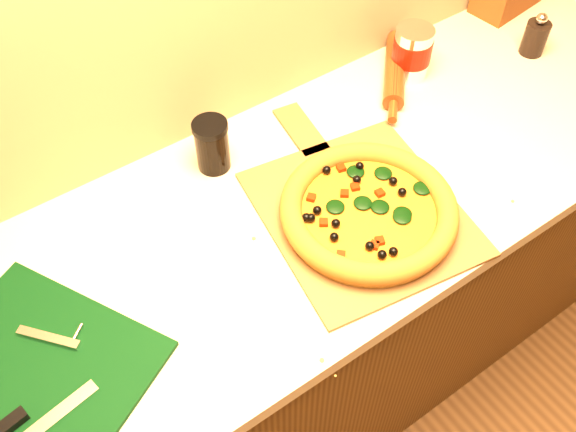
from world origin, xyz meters
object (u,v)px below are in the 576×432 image
object	(u,v)px
pizza	(369,210)
cutting_board	(44,362)
pepper_grinder	(535,37)
dark_jar	(212,145)
rolling_pin	(395,69)
pizza_peel	(357,207)
coffee_canister	(412,51)

from	to	relation	value
pizza	cutting_board	distance (m)	0.69
pepper_grinder	dark_jar	size ratio (longest dim) A/B	0.94
rolling_pin	dark_jar	bearing A→B (deg)	-179.73
rolling_pin	dark_jar	xyz separation A→B (m)	(-0.54, -0.00, 0.04)
cutting_board	pepper_grinder	size ratio (longest dim) A/B	3.98
pizza_peel	rolling_pin	xyz separation A→B (m)	(0.36, 0.29, 0.02)
pepper_grinder	coffee_canister	size ratio (longest dim) A/B	0.88
coffee_canister	pizza_peel	bearing A→B (deg)	-144.68
cutting_board	dark_jar	size ratio (longest dim) A/B	3.73
pizza_peel	cutting_board	size ratio (longest dim) A/B	1.32
pizza	coffee_canister	world-z (taller)	coffee_canister
pizza_peel	pizza	distance (m)	0.05
pizza	coffee_canister	bearing A→B (deg)	38.59
pizza_peel	pizza	bearing A→B (deg)	-85.28
pepper_grinder	rolling_pin	bearing A→B (deg)	160.77
dark_jar	cutting_board	bearing A→B (deg)	-153.67
pizza_peel	pizza	size ratio (longest dim) A/B	1.67
rolling_pin	coffee_canister	xyz separation A→B (m)	(0.04, -0.01, 0.04)
pizza	rolling_pin	distance (m)	0.49
dark_jar	coffee_canister	bearing A→B (deg)	-0.65
cutting_board	pepper_grinder	distance (m)	1.43
pepper_grinder	coffee_canister	xyz separation A→B (m)	(-0.33, 0.12, 0.02)
pizza_peel	rolling_pin	world-z (taller)	rolling_pin
pizza	coffee_canister	distance (m)	0.51
pizza_peel	pepper_grinder	xyz separation A→B (m)	(0.73, 0.16, 0.04)
cutting_board	coffee_canister	distance (m)	1.12
cutting_board	pizza_peel	bearing A→B (deg)	-30.94
pepper_grinder	cutting_board	bearing A→B (deg)	-175.07
cutting_board	coffee_canister	bearing A→B (deg)	-15.18
pizza_peel	coffee_canister	size ratio (longest dim) A/B	4.64
pepper_grinder	dark_jar	bearing A→B (deg)	172.07
rolling_pin	cutting_board	bearing A→B (deg)	-166.45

